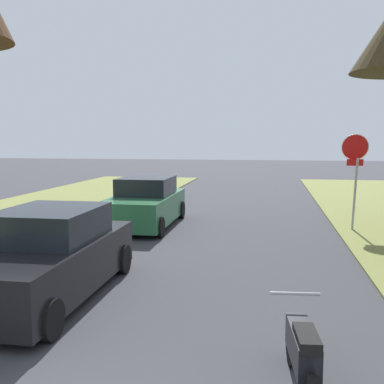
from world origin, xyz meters
TOP-DOWN VIEW (x-y plane):
  - stop_sign_far at (4.09, 12.08)m, footprint 0.81×0.64m
  - parked_sedan_black at (-2.30, 4.97)m, footprint 1.97×4.41m
  - parked_sedan_green at (-2.41, 11.82)m, footprint 1.97×4.41m
  - parked_motorcycle at (1.97, 2.42)m, footprint 0.60×2.05m

SIDE VIEW (x-z plane):
  - parked_motorcycle at x=1.97m, z-range 0.00..0.97m
  - parked_sedan_black at x=-2.30m, z-range -0.06..1.51m
  - parked_sedan_green at x=-2.41m, z-range -0.06..1.51m
  - stop_sign_far at x=4.09m, z-range 0.69..3.62m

